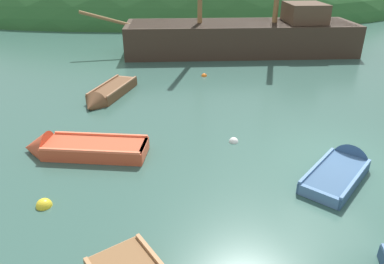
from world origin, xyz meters
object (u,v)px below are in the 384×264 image
(rowboat_outer_right, at_px, (108,95))
(rowboat_outer_left, at_px, (342,170))
(buoy_white, at_px, (234,142))
(rowboat_far, at_px, (78,150))
(sailing_ship, at_px, (242,42))
(buoy_yellow, at_px, (44,206))
(buoy_orange, at_px, (204,76))

(rowboat_outer_right, bearing_deg, rowboat_outer_left, 68.68)
(buoy_white, bearing_deg, rowboat_far, -174.17)
(sailing_ship, distance_m, rowboat_outer_right, 10.45)
(buoy_white, relative_size, buoy_yellow, 0.79)
(buoy_yellow, bearing_deg, rowboat_outer_left, 7.42)
(rowboat_outer_right, distance_m, rowboat_outer_left, 9.81)
(rowboat_outer_left, distance_m, buoy_white, 3.40)
(rowboat_outer_right, bearing_deg, buoy_orange, 142.60)
(rowboat_outer_right, bearing_deg, rowboat_far, 17.25)
(rowboat_far, xyz_separation_m, buoy_yellow, (-0.24, -2.59, -0.14))
(rowboat_far, bearing_deg, rowboat_outer_right, -83.83)
(rowboat_outer_right, relative_size, buoy_white, 12.05)
(rowboat_outer_left, bearing_deg, buoy_white, 95.42)
(rowboat_outer_left, height_order, buoy_orange, rowboat_outer_left)
(rowboat_outer_right, height_order, buoy_orange, rowboat_outer_right)
(buoy_yellow, bearing_deg, sailing_ship, 63.24)
(buoy_white, bearing_deg, rowboat_outer_right, 137.48)
(buoy_white, height_order, buoy_orange, buoy_white)
(buoy_white, bearing_deg, buoy_orange, 92.71)
(rowboat_far, bearing_deg, buoy_white, -165.83)
(rowboat_far, relative_size, buoy_yellow, 10.08)
(rowboat_outer_right, xyz_separation_m, rowboat_outer_left, (7.44, -6.40, -0.04))
(rowboat_outer_right, bearing_deg, sailing_ship, 156.13)
(rowboat_far, height_order, buoy_white, rowboat_far)
(rowboat_outer_right, bearing_deg, buoy_yellow, 16.17)
(sailing_ship, relative_size, rowboat_outer_left, 5.65)
(sailing_ship, height_order, buoy_yellow, sailing_ship)
(sailing_ship, distance_m, buoy_white, 12.20)
(rowboat_far, relative_size, rowboat_outer_right, 1.06)
(sailing_ship, xyz_separation_m, rowboat_outer_right, (-7.15, -7.59, -0.56))
(sailing_ship, height_order, rowboat_outer_right, sailing_ship)
(buoy_white, bearing_deg, rowboat_outer_left, -37.38)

